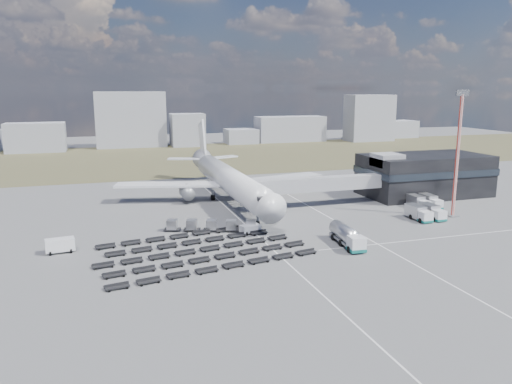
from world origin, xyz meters
name	(u,v)px	position (x,y,z in m)	size (l,w,h in m)	color
ground	(273,239)	(0.00, 0.00, 0.00)	(420.00, 420.00, 0.00)	#565659
grass_strip	(177,158)	(0.00, 110.00, 0.01)	(420.00, 90.00, 0.01)	#48452B
lane_markings	(317,230)	(9.77, 3.00, 0.01)	(47.12, 110.00, 0.01)	silver
terminal	(424,174)	(47.77, 23.96, 5.25)	(30.40, 16.40, 11.00)	black
jet_bridge	(310,185)	(15.90, 20.42, 5.05)	(30.30, 3.80, 7.05)	#939399
airliner	(227,178)	(0.00, 32.38, 5.29)	(51.59, 64.53, 17.62)	silver
skyline	(153,128)	(-4.22, 150.93, 8.30)	(287.95, 25.05, 24.59)	#9799A5
fuel_tanker	(347,236)	(10.61, -7.07, 1.64)	(3.35, 10.33, 3.28)	silver
pushback_tug	(250,229)	(-2.80, 4.72, 0.79)	(3.60, 2.02, 1.59)	silver
utility_van	(60,246)	(-35.16, 3.42, 1.18)	(4.44, 2.01, 2.36)	silver
catering_truck	(267,190)	(10.68, 35.25, 1.27)	(3.72, 5.82, 2.48)	silver
service_trucks_near	(425,212)	(33.77, 3.56, 1.45)	(5.61, 6.68, 2.66)	silver
service_trucks_far	(425,202)	(39.72, 12.05, 1.39)	(5.45, 6.47, 2.56)	silver
uld_row	(211,225)	(-9.26, 8.14, 1.16)	(17.25, 7.45, 1.93)	black
baggage_dollies	(198,250)	(-13.96, -3.27, 0.38)	(35.51, 24.98, 0.77)	black
floodlight_mast	(457,154)	(40.76, 3.99, 12.89)	(2.42, 1.99, 25.72)	red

